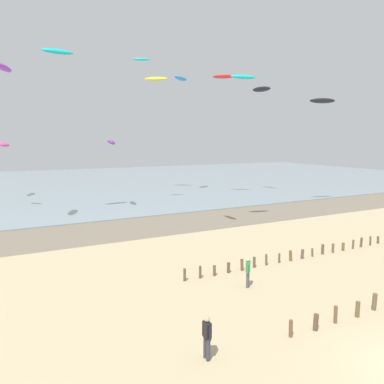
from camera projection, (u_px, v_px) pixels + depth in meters
wet_sand_strip at (151, 226)px, 35.57m from camera, size 120.00×8.30×0.01m
sea at (76, 184)px, 69.95m from camera, size 160.00×70.00×0.10m
groyne_mid at (296, 255)px, 25.50m from camera, size 17.43×0.32×0.76m
person_mid_beach at (248, 271)px, 20.67m from camera, size 0.41×0.44×1.71m
person_by_waterline at (207, 336)px, 13.83m from camera, size 0.23×0.57×1.71m
kite_aloft_1 at (261, 89)px, 53.88m from camera, size 1.69×3.60×0.94m
kite_aloft_2 at (156, 79)px, 55.99m from camera, size 3.68×3.10×0.90m
kite_aloft_4 at (4, 145)px, 50.76m from camera, size 2.17×3.71×0.93m
kite_aloft_5 at (322, 101)px, 45.15m from camera, size 3.47×2.14×0.82m
kite_aloft_6 at (141, 59)px, 43.92m from camera, size 2.19×1.35×0.49m
kite_aloft_7 at (181, 78)px, 53.69m from camera, size 3.51×3.29×0.73m
kite_aloft_8 at (224, 76)px, 50.38m from camera, size 3.18×2.78×0.69m
kite_aloft_10 at (111, 142)px, 42.81m from camera, size 1.60×3.08×0.83m
kite_aloft_11 at (3, 67)px, 32.48m from camera, size 2.20×3.59×0.87m
kite_aloft_12 at (243, 77)px, 33.83m from camera, size 2.62×1.33×0.60m
kite_aloft_13 at (57, 51)px, 36.95m from camera, size 3.28×1.46×0.80m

